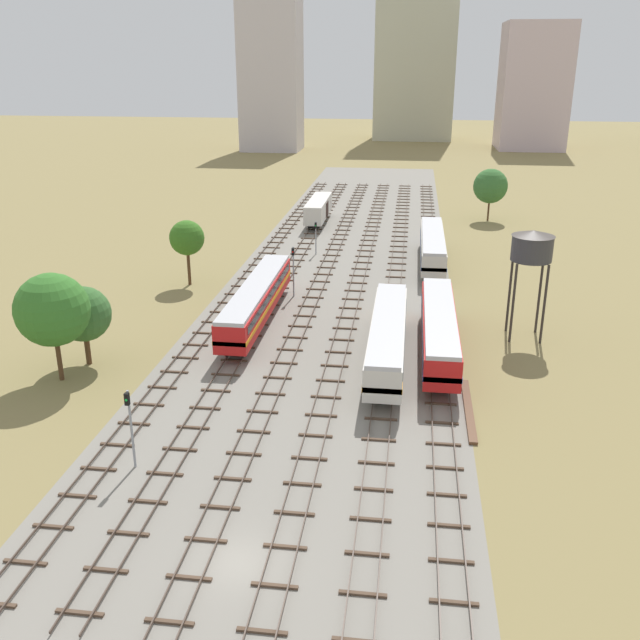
% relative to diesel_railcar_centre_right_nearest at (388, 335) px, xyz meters
% --- Properties ---
extents(ground_plane, '(480.00, 480.00, 0.00)m').
position_rel_diesel_railcar_centre_right_nearest_xyz_m(ground_plane, '(-6.63, 29.18, -2.60)').
color(ground_plane, olive).
extents(ballast_bed, '(26.09, 176.00, 0.01)m').
position_rel_diesel_railcar_centre_right_nearest_xyz_m(ballast_bed, '(-6.63, 29.18, -2.59)').
color(ballast_bed, gray).
rests_on(ballast_bed, ground).
extents(track_far_left, '(2.40, 126.00, 0.29)m').
position_rel_diesel_railcar_centre_right_nearest_xyz_m(track_far_left, '(-17.67, 30.18, -2.46)').
color(track_far_left, '#47382D').
rests_on(track_far_left, ground).
extents(track_left, '(2.40, 126.00, 0.29)m').
position_rel_diesel_railcar_centre_right_nearest_xyz_m(track_left, '(-13.25, 30.18, -2.46)').
color(track_left, '#47382D').
rests_on(track_left, ground).
extents(track_centre_left, '(2.40, 126.00, 0.29)m').
position_rel_diesel_railcar_centre_right_nearest_xyz_m(track_centre_left, '(-8.83, 30.18, -2.46)').
color(track_centre_left, '#47382D').
rests_on(track_centre_left, ground).
extents(track_centre, '(2.40, 126.00, 0.29)m').
position_rel_diesel_railcar_centre_right_nearest_xyz_m(track_centre, '(-4.42, 30.18, -2.46)').
color(track_centre, '#47382D').
rests_on(track_centre, ground).
extents(track_centre_right, '(2.40, 126.00, 0.29)m').
position_rel_diesel_railcar_centre_right_nearest_xyz_m(track_centre_right, '(-0.00, 30.18, -2.46)').
color(track_centre_right, '#47382D').
rests_on(track_centre_right, ground).
extents(track_right, '(2.40, 126.00, 0.29)m').
position_rel_diesel_railcar_centre_right_nearest_xyz_m(track_right, '(4.42, 30.18, -2.46)').
color(track_right, '#47382D').
rests_on(track_right, ground).
extents(diesel_railcar_centre_right_nearest, '(2.96, 20.50, 3.80)m').
position_rel_diesel_railcar_centre_right_nearest_xyz_m(diesel_railcar_centre_right_nearest, '(0.00, 0.00, 0.00)').
color(diesel_railcar_centre_right_nearest, beige).
rests_on(diesel_railcar_centre_right_nearest, ground).
extents(diesel_railcar_right_near, '(2.96, 20.50, 3.80)m').
position_rel_diesel_railcar_centre_right_nearest_xyz_m(diesel_railcar_right_near, '(4.42, 2.41, 0.00)').
color(diesel_railcar_right_near, red).
rests_on(diesel_railcar_right_near, ground).
extents(passenger_coach_left_mid, '(2.96, 22.00, 3.80)m').
position_rel_diesel_railcar_centre_right_nearest_xyz_m(passenger_coach_left_mid, '(-13.25, 8.23, 0.02)').
color(passenger_coach_left_mid, red).
rests_on(passenger_coach_left_mid, ground).
extents(diesel_railcar_right_midfar, '(2.96, 20.50, 3.80)m').
position_rel_diesel_railcar_centre_right_nearest_xyz_m(diesel_railcar_right_midfar, '(4.42, 32.10, 0.00)').
color(diesel_railcar_right_midfar, beige).
rests_on(diesel_railcar_right_midfar, ground).
extents(freight_boxcar_left_far, '(2.87, 14.00, 3.60)m').
position_rel_diesel_railcar_centre_right_nearest_xyz_m(freight_boxcar_left_far, '(-13.25, 54.23, -0.15)').
color(freight_boxcar_left_far, beige).
rests_on(freight_boxcar_left_far, ground).
extents(water_tower, '(3.89, 3.89, 10.34)m').
position_rel_diesel_railcar_centre_right_nearest_xyz_m(water_tower, '(12.56, 7.83, 6.13)').
color(water_tower, '#2D2826').
rests_on(water_tower, ground).
extents(signal_post_nearest, '(0.28, 0.47, 5.68)m').
position_rel_diesel_railcar_centre_right_nearest_xyz_m(signal_post_nearest, '(-11.04, 16.97, 0.99)').
color(signal_post_nearest, gray).
rests_on(signal_post_nearest, ground).
extents(signal_post_near, '(0.28, 0.47, 5.47)m').
position_rel_diesel_railcar_centre_right_nearest_xyz_m(signal_post_near, '(-15.46, -18.73, 0.87)').
color(signal_post_near, gray).
rests_on(signal_post_near, ground).
extents(signal_post_mid, '(0.28, 0.47, 4.50)m').
position_rel_diesel_railcar_centre_right_nearest_xyz_m(signal_post_mid, '(-11.04, 35.13, 0.31)').
color(signal_post_mid, gray).
rests_on(signal_post_mid, ground).
extents(lineside_tree_0, '(5.92, 5.92, 9.06)m').
position_rel_diesel_railcar_centre_right_nearest_xyz_m(lineside_tree_0, '(-26.42, -6.83, 3.49)').
color(lineside_tree_0, '#4C331E').
rests_on(lineside_tree_0, ground).
extents(lineside_tree_1, '(5.52, 5.52, 8.40)m').
position_rel_diesel_railcar_centre_right_nearest_xyz_m(lineside_tree_1, '(14.07, 60.00, 3.03)').
color(lineside_tree_1, '#4C331E').
rests_on(lineside_tree_1, ground).
extents(lineside_tree_2, '(4.70, 4.70, 6.94)m').
position_rel_diesel_railcar_centre_right_nearest_xyz_m(lineside_tree_2, '(-25.59, -3.49, 1.97)').
color(lineside_tree_2, '#4C331E').
rests_on(lineside_tree_2, ground).
extents(lineside_tree_3, '(4.01, 4.01, 7.62)m').
position_rel_diesel_railcar_centre_right_nearest_xyz_m(lineside_tree_3, '(-23.85, 19.74, 2.98)').
color(lineside_tree_3, '#4C331E').
rests_on(lineside_tree_3, ground).
extents(skyline_tower_0, '(16.66, 14.09, 40.75)m').
position_rel_diesel_railcar_centre_right_nearest_xyz_m(skyline_tower_0, '(-39.65, 150.24, 17.78)').
color(skyline_tower_0, silver).
rests_on(skyline_tower_0, ground).
extents(skyline_tower_1, '(25.41, 18.27, 59.57)m').
position_rel_diesel_railcar_centre_right_nearest_xyz_m(skyline_tower_1, '(0.61, 187.05, 27.19)').
color(skyline_tower_1, '#B8B99F').
rests_on(skyline_tower_1, ground).
extents(skyline_tower_2, '(18.72, 20.04, 35.16)m').
position_rel_diesel_railcar_centre_right_nearest_xyz_m(skyline_tower_2, '(35.20, 164.21, 14.98)').
color(skyline_tower_2, beige).
rests_on(skyline_tower_2, ground).
extents(spare_rail_bundle, '(0.60, 10.00, 0.24)m').
position_rel_diesel_railcar_centre_right_nearest_xyz_m(spare_rail_bundle, '(6.45, -8.10, -2.48)').
color(spare_rail_bundle, brown).
rests_on(spare_rail_bundle, ground).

